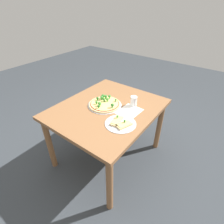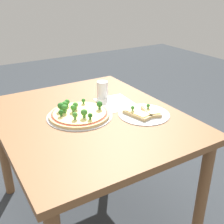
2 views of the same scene
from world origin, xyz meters
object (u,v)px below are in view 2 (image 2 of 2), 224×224
(dining_table, at_px, (90,130))
(pizza_tray_slice, at_px, (144,113))
(pizza_tray_whole, at_px, (79,114))
(drinking_cup, at_px, (102,90))

(dining_table, relative_size, pizza_tray_slice, 3.93)
(pizza_tray_whole, xyz_separation_m, drinking_cup, (0.17, -0.24, 0.04))
(dining_table, bearing_deg, pizza_tray_whole, 67.62)
(dining_table, xyz_separation_m, drinking_cup, (0.19, -0.19, 0.14))
(pizza_tray_whole, distance_m, pizza_tray_slice, 0.35)
(pizza_tray_whole, distance_m, drinking_cup, 0.30)
(dining_table, bearing_deg, drinking_cup, -44.91)
(pizza_tray_whole, bearing_deg, drinking_cup, -54.76)
(dining_table, distance_m, drinking_cup, 0.31)
(pizza_tray_slice, height_order, drinking_cup, drinking_cup)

